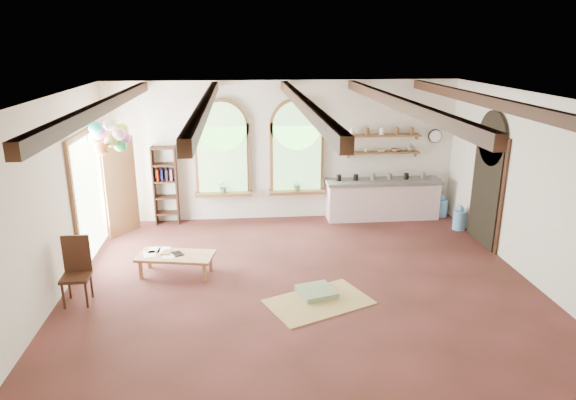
{
  "coord_description": "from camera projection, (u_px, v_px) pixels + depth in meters",
  "views": [
    {
      "loc": [
        -1.0,
        -8.04,
        4.05
      ],
      "look_at": [
        -0.18,
        0.6,
        1.33
      ],
      "focal_mm": 32.0,
      "sensor_mm": 36.0,
      "label": 1
    }
  ],
  "objects": [
    {
      "name": "window_right",
      "position": [
        297.0,
        150.0,
        11.74
      ],
      "size": [
        1.3,
        0.28,
        2.2
      ],
      "color": "brown",
      "rests_on": "floor"
    },
    {
      "name": "shelf_vase",
      "position": [
        410.0,
        147.0,
        11.92
      ],
      "size": [
        0.18,
        0.18,
        0.19
      ],
      "primitive_type": "imported",
      "color": "slate",
      "rests_on": "wall_shelf_lower"
    },
    {
      "name": "wall_shelf_lower",
      "position": [
        383.0,
        152.0,
        11.9
      ],
      "size": [
        1.7,
        0.24,
        0.04
      ],
      "primitive_type": "cube",
      "color": "brown",
      "rests_on": "wall_back"
    },
    {
      "name": "tablet",
      "position": [
        178.0,
        254.0,
        9.18
      ],
      "size": [
        0.26,
        0.28,
        0.01
      ],
      "primitive_type": "cube",
      "rotation": [
        0.0,
        0.0,
        0.51
      ],
      "color": "black",
      "rests_on": "coffee_table"
    },
    {
      "name": "coffee_table",
      "position": [
        176.0,
        257.0,
        9.16
      ],
      "size": [
        1.44,
        0.86,
        0.38
      ],
      "color": "tan",
      "rests_on": "floor"
    },
    {
      "name": "side_chair",
      "position": [
        77.0,
        284.0,
        8.19
      ],
      "size": [
        0.45,
        0.45,
        1.09
      ],
      "color": "#3C1D13",
      "rests_on": "floor"
    },
    {
      "name": "right_doorway",
      "position": [
        486.0,
        192.0,
        10.39
      ],
      "size": [
        0.1,
        1.3,
        2.4
      ],
      "primitive_type": "cube",
      "color": "black",
      "rests_on": "floor"
    },
    {
      "name": "shelf_cup_b",
      "position": [
        366.0,
        150.0,
        11.84
      ],
      "size": [
        0.1,
        0.1,
        0.09
      ],
      "primitive_type": "imported",
      "color": "beige",
      "rests_on": "wall_shelf_lower"
    },
    {
      "name": "window_left",
      "position": [
        222.0,
        152.0,
        11.58
      ],
      "size": [
        1.3,
        0.28,
        2.2
      ],
      "color": "brown",
      "rests_on": "floor"
    },
    {
      "name": "wall_clock",
      "position": [
        435.0,
        136.0,
        11.97
      ],
      "size": [
        0.32,
        0.04,
        0.32
      ],
      "primitive_type": "cylinder",
      "rotation": [
        1.57,
        0.0,
        0.0
      ],
      "color": "black",
      "rests_on": "wall_back"
    },
    {
      "name": "water_jug_b",
      "position": [
        459.0,
        219.0,
        11.4
      ],
      "size": [
        0.29,
        0.29,
        0.56
      ],
      "color": "#61A0D0",
      "rests_on": "floor"
    },
    {
      "name": "kitchen_counter",
      "position": [
        382.0,
        199.0,
        12.05
      ],
      "size": [
        2.68,
        0.62,
        0.94
      ],
      "color": "silver",
      "rests_on": "floor"
    },
    {
      "name": "ceiling_beams",
      "position": [
        303.0,
        103.0,
        8.01
      ],
      "size": [
        6.2,
        6.8,
        0.18
      ],
      "primitive_type": null,
      "color": "#3C1D13",
      "rests_on": "ceiling"
    },
    {
      "name": "bookshelf",
      "position": [
        166.0,
        186.0,
        11.58
      ],
      "size": [
        0.53,
        0.32,
        1.8
      ],
      "color": "#3C1D13",
      "rests_on": "floor"
    },
    {
      "name": "shelf_cup_a",
      "position": [
        351.0,
        150.0,
        11.81
      ],
      "size": [
        0.12,
        0.1,
        0.1
      ],
      "primitive_type": "imported",
      "color": "white",
      "rests_on": "wall_shelf_lower"
    },
    {
      "name": "potted_plant_right",
      "position": [
        297.0,
        184.0,
        11.87
      ],
      "size": [
        0.27,
        0.23,
        0.3
      ],
      "primitive_type": "imported",
      "color": "#598C4C",
      "rests_on": "window_right"
    },
    {
      "name": "table_book",
      "position": [
        162.0,
        252.0,
        9.23
      ],
      "size": [
        0.2,
        0.26,
        0.02
      ],
      "primitive_type": "imported",
      "rotation": [
        0.0,
        0.0,
        -0.16
      ],
      "color": "olive",
      "rests_on": "coffee_table"
    },
    {
      "name": "floor_mat",
      "position": [
        319.0,
        302.0,
        8.27
      ],
      "size": [
        1.87,
        1.55,
        0.02
      ],
      "primitive_type": "cube",
      "rotation": [
        0.0,
        0.0,
        0.41
      ],
      "color": "tan",
      "rests_on": "floor"
    },
    {
      "name": "balloon_cluster",
      "position": [
        109.0,
        137.0,
        9.5
      ],
      "size": [
        0.8,
        0.88,
        1.15
      ],
      "color": "white",
      "rests_on": "floor"
    },
    {
      "name": "shelf_bowl_b",
      "position": [
        396.0,
        150.0,
        11.91
      ],
      "size": [
        0.2,
        0.2,
        0.06
      ],
      "primitive_type": "imported",
      "color": "#8C664C",
      "rests_on": "wall_shelf_lower"
    },
    {
      "name": "water_jug_a",
      "position": [
        441.0,
        207.0,
        12.25
      ],
      "size": [
        0.28,
        0.28,
        0.55
      ],
      "color": "#61A0D0",
      "rests_on": "floor"
    },
    {
      "name": "left_doorway",
      "position": [
        89.0,
        196.0,
        9.95
      ],
      "size": [
        0.1,
        1.9,
        2.5
      ],
      "primitive_type": "cube",
      "color": "brown",
      "rests_on": "floor"
    },
    {
      "name": "shelf_bowl_a",
      "position": [
        381.0,
        150.0,
        11.88
      ],
      "size": [
        0.22,
        0.22,
        0.05
      ],
      "primitive_type": "imported",
      "color": "beige",
      "rests_on": "wall_shelf_lower"
    },
    {
      "name": "floor",
      "position": [
        301.0,
        283.0,
        8.94
      ],
      "size": [
        8.0,
        8.0,
        0.0
      ],
      "primitive_type": "plane",
      "color": "brown",
      "rests_on": "ground"
    },
    {
      "name": "floor_cushion",
      "position": [
        316.0,
        292.0,
        8.51
      ],
      "size": [
        0.69,
        0.69,
        0.1
      ],
      "primitive_type": "cube",
      "rotation": [
        0.0,
        0.0,
        0.27
      ],
      "color": "#6E895F",
      "rests_on": "floor"
    },
    {
      "name": "wall_shelf_upper",
      "position": [
        384.0,
        135.0,
        11.78
      ],
      "size": [
        1.7,
        0.24,
        0.04
      ],
      "primitive_type": "cube",
      "color": "brown",
      "rests_on": "wall_back"
    },
    {
      "name": "potted_plant_left",
      "position": [
        224.0,
        186.0,
        11.71
      ],
      "size": [
        0.27,
        0.23,
        0.3
      ],
      "primitive_type": "imported",
      "color": "#598C4C",
      "rests_on": "window_left"
    }
  ]
}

